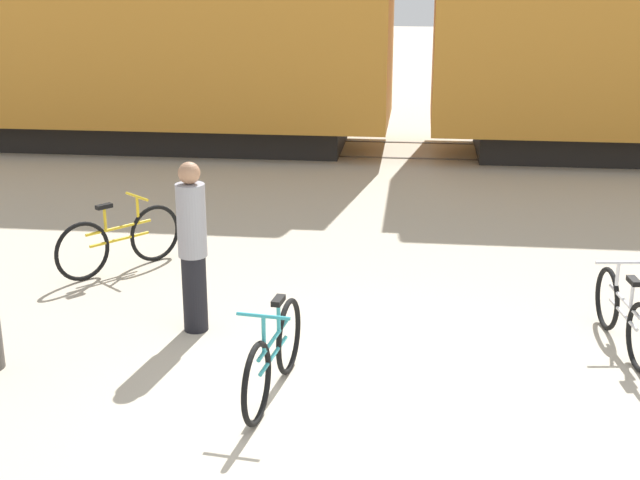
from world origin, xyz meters
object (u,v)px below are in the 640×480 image
(bicycle_yellow, at_px, (120,240))
(person_in_grey, at_px, (193,246))
(bicycle_teal, at_px, (274,356))
(bicycle_silver, at_px, (623,315))

(bicycle_yellow, distance_m, person_in_grey, 2.20)
(bicycle_yellow, xyz_separation_m, person_in_grey, (1.35, -1.65, 0.53))
(bicycle_teal, bearing_deg, bicycle_yellow, 128.67)
(bicycle_teal, relative_size, bicycle_silver, 1.04)
(bicycle_teal, height_order, bicycle_silver, bicycle_teal)
(bicycle_teal, bearing_deg, bicycle_silver, 22.90)
(bicycle_yellow, bearing_deg, bicycle_teal, -51.33)
(bicycle_yellow, bearing_deg, bicycle_silver, -16.03)
(bicycle_teal, distance_m, person_in_grey, 1.75)
(bicycle_silver, bearing_deg, bicycle_yellow, 163.97)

